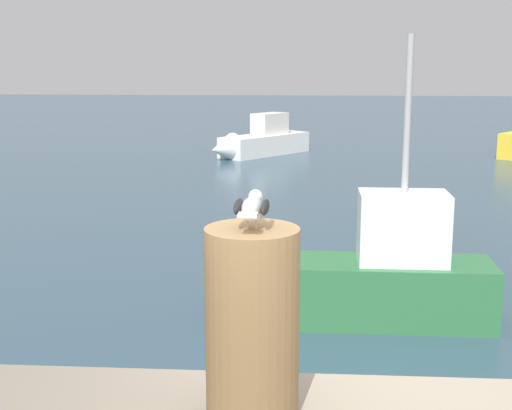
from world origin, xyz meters
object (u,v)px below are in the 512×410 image
at_px(mooring_post, 252,324).
at_px(seagull, 252,207).
at_px(boat_green, 356,278).
at_px(boat_white, 257,142).

relative_size(mooring_post, seagull, 2.19).
relative_size(mooring_post, boat_green, 0.25).
bearing_deg(mooring_post, boat_green, 80.88).
xyz_separation_m(mooring_post, boat_white, (-1.33, 20.42, -1.55)).
distance_m(seagull, boat_white, 20.56).
xyz_separation_m(boat_green, boat_white, (-2.19, 15.06, -0.10)).
bearing_deg(seagull, boat_white, 93.73).
xyz_separation_m(mooring_post, seagull, (0.00, 0.01, 0.52)).
distance_m(seagull, boat_green, 5.77).
bearing_deg(mooring_post, boat_white, 93.73).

